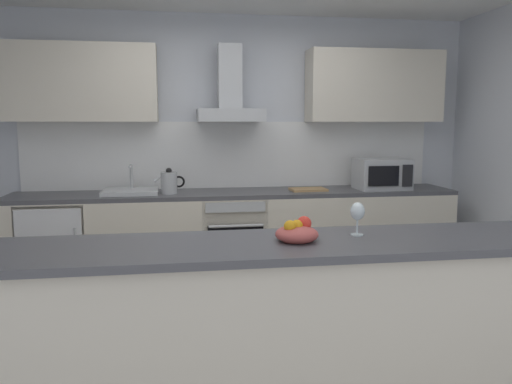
{
  "coord_description": "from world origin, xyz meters",
  "views": [
    {
      "loc": [
        -0.56,
        -3.19,
        1.55
      ],
      "look_at": [
        0.0,
        0.39,
        1.05
      ],
      "focal_mm": 35.32,
      "sensor_mm": 36.0,
      "label": 1
    }
  ],
  "objects_px": {
    "refrigerator": "(57,247)",
    "chopping_board": "(308,189)",
    "range_hood": "(230,98)",
    "oven": "(232,237)",
    "wine_glass": "(358,213)",
    "fruit_bowl": "(297,233)",
    "microwave": "(382,174)",
    "sink": "(131,191)",
    "kettle": "(169,182)"
  },
  "relations": [
    {
      "from": "fruit_bowl",
      "to": "kettle",
      "type": "bearing_deg",
      "value": 106.72
    },
    {
      "from": "microwave",
      "to": "kettle",
      "type": "xyz_separation_m",
      "value": [
        -2.07,
        -0.01,
        -0.04
      ]
    },
    {
      "from": "sink",
      "to": "range_hood",
      "type": "height_order",
      "value": "range_hood"
    },
    {
      "from": "sink",
      "to": "range_hood",
      "type": "relative_size",
      "value": 0.69
    },
    {
      "from": "kettle",
      "to": "range_hood",
      "type": "height_order",
      "value": "range_hood"
    },
    {
      "from": "kettle",
      "to": "wine_glass",
      "type": "distance_m",
      "value": 2.38
    },
    {
      "from": "sink",
      "to": "chopping_board",
      "type": "height_order",
      "value": "sink"
    },
    {
      "from": "oven",
      "to": "wine_glass",
      "type": "height_order",
      "value": "wine_glass"
    },
    {
      "from": "refrigerator",
      "to": "chopping_board",
      "type": "bearing_deg",
      "value": -0.51
    },
    {
      "from": "microwave",
      "to": "refrigerator",
      "type": "bearing_deg",
      "value": 179.53
    },
    {
      "from": "oven",
      "to": "microwave",
      "type": "distance_m",
      "value": 1.59
    },
    {
      "from": "refrigerator",
      "to": "fruit_bowl",
      "type": "bearing_deg",
      "value": -53.23
    },
    {
      "from": "microwave",
      "to": "range_hood",
      "type": "relative_size",
      "value": 0.69
    },
    {
      "from": "kettle",
      "to": "refrigerator",
      "type": "bearing_deg",
      "value": 178.26
    },
    {
      "from": "oven",
      "to": "refrigerator",
      "type": "distance_m",
      "value": 1.61
    },
    {
      "from": "sink",
      "to": "chopping_board",
      "type": "relative_size",
      "value": 1.47
    },
    {
      "from": "sink",
      "to": "kettle",
      "type": "height_order",
      "value": "sink"
    },
    {
      "from": "oven",
      "to": "wine_glass",
      "type": "relative_size",
      "value": 4.5
    },
    {
      "from": "oven",
      "to": "chopping_board",
      "type": "xyz_separation_m",
      "value": [
        0.74,
        -0.02,
        0.45
      ]
    },
    {
      "from": "microwave",
      "to": "chopping_board",
      "type": "distance_m",
      "value": 0.76
    },
    {
      "from": "kettle",
      "to": "chopping_board",
      "type": "height_order",
      "value": "kettle"
    },
    {
      "from": "refrigerator",
      "to": "range_hood",
      "type": "relative_size",
      "value": 1.18
    },
    {
      "from": "refrigerator",
      "to": "sink",
      "type": "height_order",
      "value": "sink"
    },
    {
      "from": "oven",
      "to": "fruit_bowl",
      "type": "height_order",
      "value": "fruit_bowl"
    },
    {
      "from": "sink",
      "to": "fruit_bowl",
      "type": "xyz_separation_m",
      "value": [
        1.02,
        -2.27,
        0.07
      ]
    },
    {
      "from": "sink",
      "to": "refrigerator",
      "type": "bearing_deg",
      "value": -178.82
    },
    {
      "from": "sink",
      "to": "fruit_bowl",
      "type": "distance_m",
      "value": 2.49
    },
    {
      "from": "wine_glass",
      "to": "range_hood",
      "type": "bearing_deg",
      "value": 100.61
    },
    {
      "from": "wine_glass",
      "to": "chopping_board",
      "type": "distance_m",
      "value": 2.19
    },
    {
      "from": "refrigerator",
      "to": "fruit_bowl",
      "type": "distance_m",
      "value": 2.88
    },
    {
      "from": "microwave",
      "to": "sink",
      "type": "relative_size",
      "value": 1.0
    },
    {
      "from": "kettle",
      "to": "microwave",
      "type": "bearing_deg",
      "value": 0.16
    },
    {
      "from": "microwave",
      "to": "fruit_bowl",
      "type": "relative_size",
      "value": 2.27
    },
    {
      "from": "microwave",
      "to": "fruit_bowl",
      "type": "distance_m",
      "value": 2.64
    },
    {
      "from": "oven",
      "to": "refrigerator",
      "type": "bearing_deg",
      "value": -179.9
    },
    {
      "from": "microwave",
      "to": "kettle",
      "type": "relative_size",
      "value": 1.73
    },
    {
      "from": "range_hood",
      "to": "kettle",
      "type": "bearing_deg",
      "value": -164.4
    },
    {
      "from": "kettle",
      "to": "fruit_bowl",
      "type": "height_order",
      "value": "kettle"
    },
    {
      "from": "microwave",
      "to": "fruit_bowl",
      "type": "xyz_separation_m",
      "value": [
        -1.4,
        -2.24,
        -0.05
      ]
    },
    {
      "from": "fruit_bowl",
      "to": "chopping_board",
      "type": "relative_size",
      "value": 0.65
    },
    {
      "from": "kettle",
      "to": "wine_glass",
      "type": "height_order",
      "value": "kettle"
    },
    {
      "from": "refrigerator",
      "to": "wine_glass",
      "type": "xyz_separation_m",
      "value": [
        2.04,
        -2.18,
        0.65
      ]
    },
    {
      "from": "wine_glass",
      "to": "chopping_board",
      "type": "relative_size",
      "value": 0.52
    },
    {
      "from": "oven",
      "to": "kettle",
      "type": "xyz_separation_m",
      "value": [
        -0.58,
        -0.03,
        0.55
      ]
    },
    {
      "from": "fruit_bowl",
      "to": "microwave",
      "type": "bearing_deg",
      "value": 58.03
    },
    {
      "from": "refrigerator",
      "to": "fruit_bowl",
      "type": "height_order",
      "value": "fruit_bowl"
    },
    {
      "from": "chopping_board",
      "to": "oven",
      "type": "bearing_deg",
      "value": 178.16
    },
    {
      "from": "microwave",
      "to": "wine_glass",
      "type": "relative_size",
      "value": 2.81
    },
    {
      "from": "oven",
      "to": "sink",
      "type": "bearing_deg",
      "value": 179.33
    },
    {
      "from": "refrigerator",
      "to": "microwave",
      "type": "bearing_deg",
      "value": -0.47
    }
  ]
}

